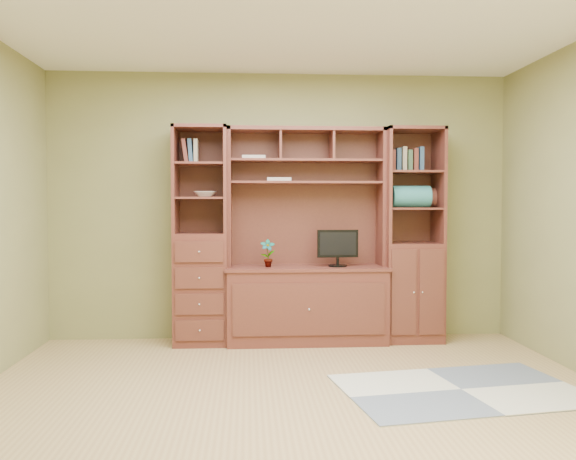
{
  "coord_description": "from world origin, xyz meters",
  "views": [
    {
      "loc": [
        -0.33,
        -4.01,
        1.32
      ],
      "look_at": [
        0.02,
        1.2,
        1.1
      ],
      "focal_mm": 38.0,
      "sensor_mm": 36.0,
      "label": 1
    }
  ],
  "objects": [
    {
      "name": "monitor",
      "position": [
        0.53,
        1.7,
        0.97
      ],
      "size": [
        0.4,
        0.19,
        0.48
      ],
      "primitive_type": "cube",
      "rotation": [
        0.0,
        0.0,
        0.05
      ],
      "color": "black",
      "rests_on": "center_hutch"
    },
    {
      "name": "room",
      "position": [
        0.0,
        0.0,
        1.3
      ],
      "size": [
        4.6,
        4.1,
        2.64
      ],
      "color": "tan",
      "rests_on": "ground"
    },
    {
      "name": "magazines",
      "position": [
        -0.02,
        1.82,
        1.56
      ],
      "size": [
        0.23,
        0.17,
        0.04
      ],
      "primitive_type": "cube",
      "color": "#B0A195",
      "rests_on": "center_hutch"
    },
    {
      "name": "left_tower",
      "position": [
        -0.76,
        1.77,
        1.02
      ],
      "size": [
        0.5,
        0.45,
        2.05
      ],
      "primitive_type": "cube",
      "color": "#55251D",
      "rests_on": "ground"
    },
    {
      "name": "blanket_teal",
      "position": [
        1.23,
        1.73,
        1.39
      ],
      "size": [
        0.36,
        0.21,
        0.21
      ],
      "primitive_type": "cube",
      "color": "#2B7273",
      "rests_on": "right_tower"
    },
    {
      "name": "blanket_red",
      "position": [
        1.4,
        1.85,
        1.38
      ],
      "size": [
        0.34,
        0.19,
        0.19
      ],
      "primitive_type": "cube",
      "color": "brown",
      "rests_on": "right_tower"
    },
    {
      "name": "rug",
      "position": [
        1.19,
        0.16,
        0.01
      ],
      "size": [
        1.81,
        1.35,
        0.01
      ],
      "primitive_type": "cube",
      "rotation": [
        0.0,
        0.0,
        0.16
      ],
      "color": "gray",
      "rests_on": "ground"
    },
    {
      "name": "bowl",
      "position": [
        -0.72,
        1.77,
        1.42
      ],
      "size": [
        0.22,
        0.22,
        0.05
      ],
      "primitive_type": "imported",
      "color": "beige",
      "rests_on": "left_tower"
    },
    {
      "name": "orchid",
      "position": [
        -0.14,
        1.7,
        0.86
      ],
      "size": [
        0.14,
        0.09,
        0.26
      ],
      "primitive_type": "imported",
      "color": "#945832",
      "rests_on": "center_hutch"
    },
    {
      "name": "center_hutch",
      "position": [
        0.24,
        1.73,
        1.02
      ],
      "size": [
        1.54,
        0.53,
        2.05
      ],
      "primitive_type": "cube",
      "color": "#55251D",
      "rests_on": "ground"
    },
    {
      "name": "right_tower",
      "position": [
        1.26,
        1.77,
        1.02
      ],
      "size": [
        0.55,
        0.45,
        2.05
      ],
      "primitive_type": "cube",
      "color": "#55251D",
      "rests_on": "ground"
    }
  ]
}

